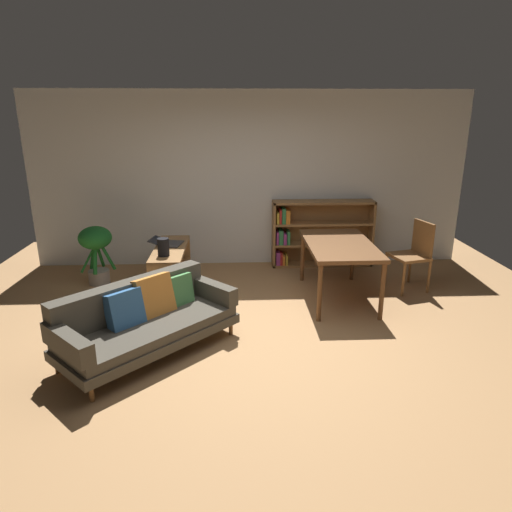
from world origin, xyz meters
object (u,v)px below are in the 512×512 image
Objects in this scene: fabric_couch at (145,318)px; potted_floor_plant at (96,246)px; bookshelf at (316,233)px; dining_chair_near at (414,252)px; media_console at (171,270)px; open_laptop at (168,243)px; dining_table at (339,248)px; desk_speaker at (163,247)px.

fabric_couch is 2.18× the size of potted_floor_plant.
dining_chair_near is at bearing -44.56° from bookshelf.
open_laptop is at bearing 106.36° from media_console.
open_laptop is 1.04m from potted_floor_plant.
media_console is 2.68× the size of open_laptop.
dining_chair_near is at bearing -2.00° from media_console.
open_laptop is 0.30× the size of bookshelf.
open_laptop is at bearing 165.68° from dining_table.
bookshelf is at bearing 20.77° from open_laptop.
desk_speaker is (-0.03, -0.36, 0.43)m from media_console.
potted_floor_plant reaches higher than media_console.
bookshelf is at bearing 50.36° from fabric_couch.
dining_table reaches higher than media_console.
bookshelf is at bearing 31.90° from desk_speaker.
media_console is (0.05, 1.68, -0.06)m from fabric_couch.
media_console is 2.30m from dining_table.
media_console is at bearing 178.00° from dining_chair_near.
desk_speaker is 0.27× the size of potted_floor_plant.
potted_floor_plant reaches higher than fabric_couch.
bookshelf is at bearing 25.02° from media_console.
dining_table is at bearing -88.21° from bookshelf.
bookshelf is (2.24, 2.70, 0.16)m from fabric_couch.
bookshelf reaches higher than dining_table.
fabric_couch is at bearing -129.64° from bookshelf.
fabric_couch is 1.37m from desk_speaker.
desk_speaker is at bearing -32.11° from potted_floor_plant.
desk_speaker is 0.14× the size of bookshelf.
dining_table is (3.31, -0.71, 0.13)m from potted_floor_plant.
dining_table is 1.44m from bookshelf.
bookshelf is at bearing 12.47° from potted_floor_plant.
bookshelf reaches higher than open_laptop.
desk_speaker is 0.24× the size of dining_chair_near.
bookshelf is at bearing 91.79° from dining_table.
dining_chair_near is at bearing -4.87° from open_laptop.
bookshelf reaches higher than desk_speaker.
bookshelf is (2.19, 1.02, 0.23)m from media_console.
media_console is 1.53× the size of potted_floor_plant.
fabric_couch is at bearing -150.92° from dining_table.
potted_floor_plant is (-1.05, 0.66, -0.17)m from desk_speaker.
dining_table is at bearing -1.27° from desk_speaker.
open_laptop is at bearing 92.11° from desk_speaker.
open_laptop is 0.57× the size of potted_floor_plant.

